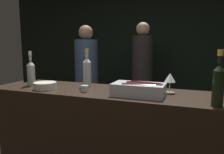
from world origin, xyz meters
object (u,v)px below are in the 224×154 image
bowl_white (45,86)px  candle_votive (85,89)px  white_wine_bottle (31,72)px  person_blond_tee (142,72)px  champagne_bottle (218,83)px  wine_glass (170,78)px  rose_wine_bottle (87,70)px  person_in_hoodie (86,77)px  ice_bin_with_bottles (140,89)px

bowl_white → candle_votive: size_ratio=3.03×
candle_votive → white_wine_bottle: (-0.64, 0.08, 0.11)m
white_wine_bottle → person_blond_tee: size_ratio=0.19×
champagne_bottle → wine_glass: bearing=137.4°
candle_votive → rose_wine_bottle: size_ratio=0.18×
bowl_white → rose_wine_bottle: 0.42m
wine_glass → rose_wine_bottle: (-0.79, 0.02, 0.03)m
person_blond_tee → person_in_hoodie: bearing=-5.2°
white_wine_bottle → ice_bin_with_bottles: bearing=-3.1°
ice_bin_with_bottles → person_blond_tee: person_blond_tee is taller
candle_votive → bowl_white: bearing=-175.1°
wine_glass → person_in_hoodie: bearing=141.7°
wine_glass → white_wine_bottle: (-1.33, -0.14, 0.01)m
ice_bin_with_bottles → candle_votive: size_ratio=6.13×
white_wine_bottle → person_in_hoodie: size_ratio=0.20×
ice_bin_with_bottles → bowl_white: (-0.87, -0.05, -0.02)m
ice_bin_with_bottles → champagne_bottle: 0.57m
ice_bin_with_bottles → wine_glass: wine_glass is taller
ice_bin_with_bottles → champagne_bottle: size_ratio=1.10×
bowl_white → rose_wine_bottle: rose_wine_bottle is taller
candle_votive → champagne_bottle: size_ratio=0.18×
wine_glass → person_blond_tee: (-0.61, 1.60, -0.16)m
person_blond_tee → white_wine_bottle: bearing=25.5°
wine_glass → rose_wine_bottle: rose_wine_bottle is taller
bowl_white → person_in_hoodie: size_ratio=0.12×
wine_glass → bowl_white: bearing=-167.1°
white_wine_bottle → champagne_bottle: bearing=-6.0°
ice_bin_with_bottles → person_in_hoodie: (-1.13, 1.25, -0.13)m
person_in_hoodie → ice_bin_with_bottles: bearing=-3.8°
bowl_white → person_blond_tee: (0.48, 1.84, -0.07)m
bowl_white → person_blond_tee: 1.91m
rose_wine_bottle → person_in_hoodie: 1.19m
bowl_white → champagne_bottle: size_ratio=0.55×
wine_glass → rose_wine_bottle: bearing=178.4°
wine_glass → person_blond_tee: 1.71m
wine_glass → person_in_hoodie: size_ratio=0.10×
ice_bin_with_bottles → champagne_bottle: champagne_bottle is taller
candle_votive → white_wine_bottle: 0.66m
bowl_white → white_wine_bottle: white_wine_bottle is taller
rose_wine_bottle → person_blond_tee: size_ratio=0.20×
white_wine_bottle → person_in_hoodie: (-0.00, 1.19, -0.21)m
person_blond_tee → candle_votive: bearing=45.6°
wine_glass → white_wine_bottle: white_wine_bottle is taller
rose_wine_bottle → ice_bin_with_bottles: bearing=-20.7°
white_wine_bottle → rose_wine_bottle: (0.54, 0.16, 0.02)m
ice_bin_with_bottles → person_blond_tee: size_ratio=0.23×
ice_bin_with_bottles → wine_glass: size_ratio=2.45×
champagne_bottle → person_blond_tee: 2.14m
bowl_white → person_in_hoodie: (-0.26, 1.30, -0.11)m
champagne_bottle → person_blond_tee: size_ratio=0.20×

